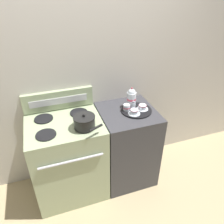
{
  "coord_description": "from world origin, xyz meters",
  "views": [
    {
      "loc": [
        -0.42,
        -1.8,
        2.14
      ],
      "look_at": [
        0.17,
        -0.08,
        1.01
      ],
      "focal_mm": 35.0,
      "sensor_mm": 36.0,
      "label": 1
    }
  ],
  "objects": [
    {
      "name": "stove",
      "position": [
        -0.3,
        -0.0,
        0.47
      ],
      "size": [
        0.74,
        0.64,
        0.94
      ],
      "color": "#9EAD84",
      "rests_on": "ground"
    },
    {
      "name": "teapot",
      "position": [
        0.44,
        0.07,
        1.05
      ],
      "size": [
        0.1,
        0.16,
        0.22
      ],
      "color": "silver",
      "rests_on": "serving_tray"
    },
    {
      "name": "teacup_right",
      "position": [
        0.41,
        -0.09,
        0.97
      ],
      "size": [
        0.13,
        0.13,
        0.05
      ],
      "color": "silver",
      "rests_on": "serving_tray"
    },
    {
      "name": "teacup_left",
      "position": [
        0.53,
        -0.03,
        0.97
      ],
      "size": [
        0.13,
        0.13,
        0.05
      ],
      "color": "silver",
      "rests_on": "serving_tray"
    },
    {
      "name": "creamer_jug",
      "position": [
        0.36,
        0.01,
        0.98
      ],
      "size": [
        0.07,
        0.07,
        0.07
      ],
      "color": "silver",
      "rests_on": "serving_tray"
    },
    {
      "name": "control_panel",
      "position": [
        -0.3,
        0.28,
        1.04
      ],
      "size": [
        0.73,
        0.05,
        0.21
      ],
      "color": "#9EAD84",
      "rests_on": "stove"
    },
    {
      "name": "wall_back",
      "position": [
        0.0,
        0.33,
        1.1
      ],
      "size": [
        6.0,
        0.05,
        2.2
      ],
      "color": "beige",
      "rests_on": "ground"
    },
    {
      "name": "ground_plane",
      "position": [
        0.0,
        0.0,
        0.0
      ],
      "size": [
        6.0,
        6.0,
        0.0
      ],
      "primitive_type": "plane",
      "color": "tan"
    },
    {
      "name": "serving_tray",
      "position": [
        0.46,
        -0.02,
        0.94
      ],
      "size": [
        0.33,
        0.33,
        0.01
      ],
      "color": "black",
      "rests_on": "side_counter"
    },
    {
      "name": "saucepan",
      "position": [
        -0.12,
        -0.14,
        1.0
      ],
      "size": [
        0.24,
        0.3,
        0.14
      ],
      "color": "black",
      "rests_on": "stove"
    },
    {
      "name": "side_counter",
      "position": [
        0.38,
        0.0,
        0.46
      ],
      "size": [
        0.59,
        0.61,
        0.93
      ],
      "color": "#38383D",
      "rests_on": "ground"
    }
  ]
}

